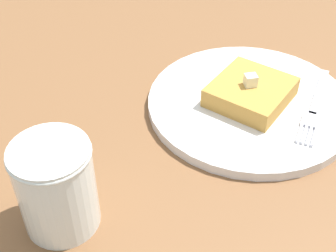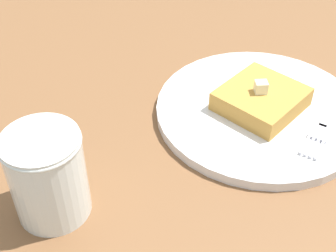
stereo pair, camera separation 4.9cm
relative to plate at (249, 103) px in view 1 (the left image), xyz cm
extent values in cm
cube|color=brown|center=(-6.64, -11.25, -2.08)|extent=(112.64, 112.64, 2.74)
cylinder|color=silver|center=(0.00, 0.00, -0.09)|extent=(25.39, 25.39, 1.25)
torus|color=gray|center=(0.00, 0.00, 0.14)|extent=(25.39, 25.39, 0.80)
cube|color=#BB8639|center=(0.00, 0.00, 1.75)|extent=(9.67, 9.14, 2.42)
cube|color=#F1EDC4|center=(0.36, -0.07, 3.68)|extent=(1.92, 1.91, 1.43)
cube|color=silver|center=(-7.03, 6.26, 0.72)|extent=(9.92, 3.32, 0.36)
cube|color=silver|center=(-0.83, 7.83, 0.72)|extent=(3.25, 2.82, 0.36)
cube|color=silver|center=(1.88, 9.36, 0.72)|extent=(3.18, 1.09, 0.36)
cube|color=silver|center=(2.01, 8.83, 0.72)|extent=(3.18, 1.09, 0.36)
cube|color=silver|center=(2.15, 8.29, 0.72)|extent=(3.18, 1.09, 0.36)
cube|color=silver|center=(2.28, 7.76, 0.72)|extent=(3.18, 1.09, 0.36)
cylinder|color=#482009|center=(26.38, -5.49, 1.95)|extent=(6.65, 6.65, 5.32)
cylinder|color=silver|center=(26.38, -5.49, 3.99)|extent=(7.23, 7.23, 9.41)
torus|color=silver|center=(26.38, -5.49, 8.25)|extent=(7.44, 7.44, 0.50)
camera|label=1|loc=(43.01, 20.09, 36.04)|focal=50.00mm
camera|label=2|loc=(39.75, 23.81, 36.04)|focal=50.00mm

